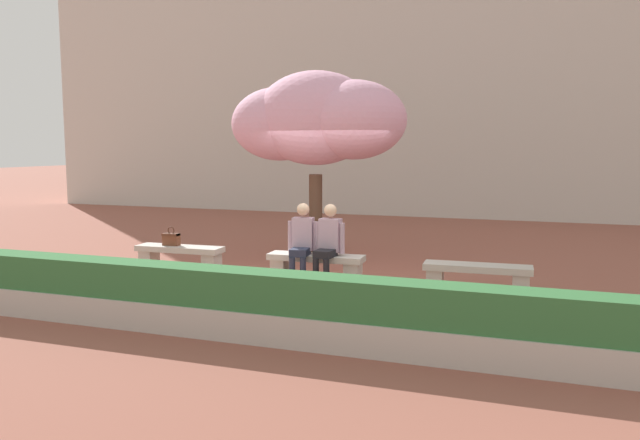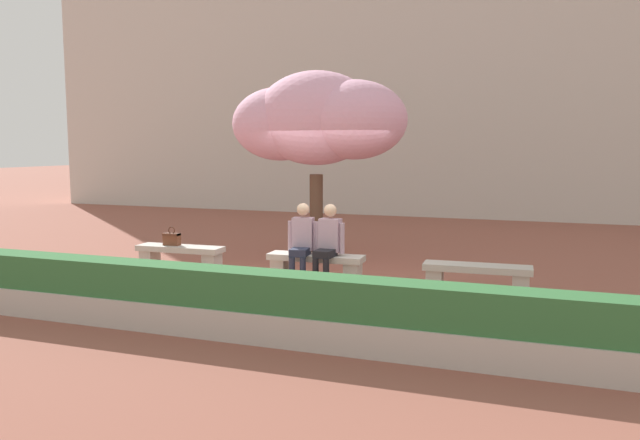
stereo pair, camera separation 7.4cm
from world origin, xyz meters
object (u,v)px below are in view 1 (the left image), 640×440
stone_bench_west_end (180,254)px  handbag (171,238)px  person_seated_left (302,239)px  person_seated_right (328,241)px  stone_bench_center (477,274)px  cherry_tree_main (318,121)px  stone_bench_near_west (316,264)px

stone_bench_west_end → handbag: (-0.17, 0.01, 0.28)m
person_seated_left → person_seated_right: 0.46m
stone_bench_center → person_seated_right: bearing=-178.7°
handbag → cherry_tree_main: bearing=38.6°
handbag → person_seated_right: bearing=-1.2°
stone_bench_near_west → stone_bench_center: size_ratio=1.00×
handbag → cherry_tree_main: cherry_tree_main is taller
stone_bench_near_west → person_seated_right: (0.23, -0.05, 0.40)m
stone_bench_center → person_seated_left: 2.86m
stone_bench_west_end → stone_bench_near_west: size_ratio=1.00×
stone_bench_near_west → person_seated_right: person_seated_right is taller
person_seated_right → cherry_tree_main: (-0.82, 1.80, 2.01)m
stone_bench_near_west → person_seated_right: 0.47m
stone_bench_west_end → stone_bench_center: same height
handbag → stone_bench_center: bearing=-0.1°
person_seated_right → person_seated_left: bearing=179.9°
cherry_tree_main → handbag: bearing=-141.4°
person_seated_left → handbag: size_ratio=3.81×
stone_bench_west_end → person_seated_right: person_seated_right is taller
stone_bench_west_end → stone_bench_near_west: 2.60m
stone_bench_near_west → cherry_tree_main: cherry_tree_main is taller
person_seated_right → cherry_tree_main: cherry_tree_main is taller
cherry_tree_main → stone_bench_near_west: bearing=-71.4°
person_seated_left → handbag: (-2.55, 0.06, -0.12)m
stone_bench_near_west → stone_bench_center: 2.60m
stone_bench_near_west → stone_bench_west_end: bearing=180.0°
stone_bench_center → person_seated_right: (-2.37, -0.05, 0.40)m
stone_bench_near_west → handbag: handbag is taller
stone_bench_west_end → stone_bench_center: bearing=0.0°
stone_bench_center → handbag: handbag is taller
stone_bench_center → cherry_tree_main: size_ratio=0.44×
stone_bench_west_end → person_seated_left: (2.37, -0.05, 0.40)m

